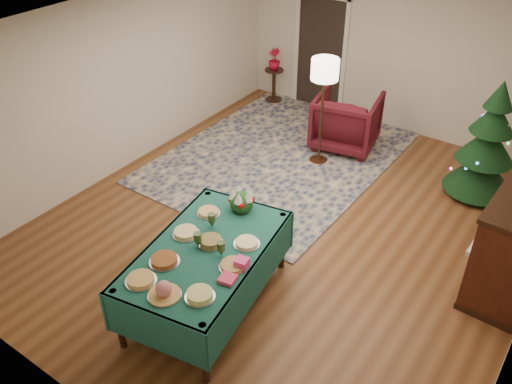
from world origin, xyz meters
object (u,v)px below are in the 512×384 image
Objects in this scene: floor_lamp at (325,76)px; potted_plant at (274,64)px; armchair at (347,119)px; buffet_table at (206,260)px; side_table at (274,86)px; christmas_tree at (487,146)px; gift_box at (242,263)px.

potted_plant is at bearing 141.01° from floor_lamp.
armchair is at bearing -22.65° from potted_plant.
buffet_table reaches higher than side_table.
potted_plant is 4.37m from christmas_tree.
christmas_tree is at bearing 12.72° from floor_lamp.
potted_plant is 0.23× the size of christmas_tree.
buffet_table is at bearing -64.11° from potted_plant.
gift_box is 3.70m from floor_lamp.
floor_lamp is at bearing -38.99° from side_table.
floor_lamp is 4.26× the size of potted_plant.
armchair is 2.18m from potted_plant.
floor_lamp reaches higher than side_table.
armchair is 2.28m from christmas_tree.
floor_lamp is 2.52m from potted_plant.
floor_lamp is at bearing 69.78° from armchair.
floor_lamp is (-0.11, -0.69, 0.95)m from armchair.
gift_box reaches higher than side_table.
buffet_table is at bearing -114.35° from christmas_tree.
potted_plant is at bearing 120.19° from gift_box.
floor_lamp is 2.52m from christmas_tree.
armchair is 1.18m from floor_lamp.
armchair is (-0.44, 4.18, -0.13)m from buffet_table.
christmas_tree is (2.37, 0.53, -0.67)m from floor_lamp.
side_table is at bearing 0.00° from potted_plant.
christmas_tree reaches higher than buffet_table.
gift_box is at bearing -73.49° from floor_lamp.
floor_lamp reaches higher than gift_box.
buffet_table is 3.62m from floor_lamp.
side_table is 1.61× the size of potted_plant.
gift_box is 5.83m from side_table.
potted_plant is (-2.00, 0.83, 0.25)m from armchair.
floor_lamp is (-1.04, 3.49, 0.61)m from gift_box.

